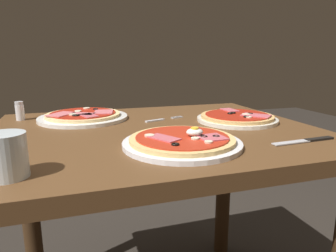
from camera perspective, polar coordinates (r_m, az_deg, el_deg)
dining_table at (r=0.99m, az=-2.24°, el=-8.10°), size 1.00×0.82×0.76m
pizza_foreground at (r=0.77m, az=2.74°, el=-2.89°), size 0.30×0.30×0.05m
pizza_across_left at (r=1.09m, az=12.92°, el=1.52°), size 0.28×0.28×0.03m
pizza_across_right at (r=1.13m, az=-15.71°, el=1.79°), size 0.32×0.32×0.03m
water_glass_near at (r=0.64m, az=-28.26°, el=-5.44°), size 0.08×0.08×0.09m
fork at (r=1.08m, az=-1.21°, el=1.22°), size 0.15×0.06×0.00m
knife at (r=0.89m, az=24.91°, el=-2.47°), size 0.20×0.03×0.01m
salt_shaker at (r=1.20m, az=-26.20°, el=2.55°), size 0.03×0.03×0.07m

